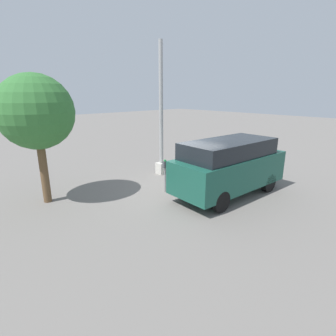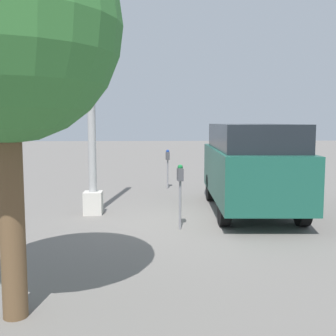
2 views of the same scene
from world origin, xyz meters
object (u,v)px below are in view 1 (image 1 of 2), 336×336
Objects in this scene: lamp_post at (161,128)px; parked_van at (229,165)px; parking_meter_far at (240,150)px; parking_meter_near at (165,168)px; street_tree at (36,113)px.

lamp_post is 1.25× the size of parked_van.
parked_van is at bearing -159.32° from parking_meter_far.
parking_meter_far is at bearing -6.11° from parking_meter_near.
parking_meter_near is 1.04× the size of parking_meter_far.
parking_meter_far is 9.76m from street_tree.
parked_van is (-3.73, -1.88, 0.22)m from parking_meter_far.
street_tree is (-3.87, 2.20, 2.24)m from parking_meter_near.
lamp_post is (1.54, 1.99, 1.26)m from parking_meter_near.
street_tree is at bearing 146.51° from parked_van.
parking_meter_near is 2.50m from parked_van.
street_tree reaches higher than parking_meter_near.
parking_meter_near is 0.28× the size of parked_van.
parking_meter_near is 5.37m from parking_meter_far.
lamp_post is (-3.83, 1.99, 1.29)m from parking_meter_far.
parking_meter_near is 0.30× the size of street_tree.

